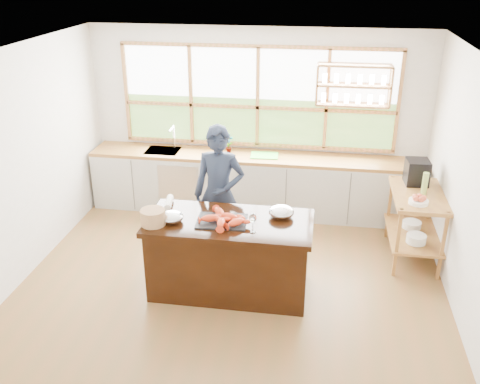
% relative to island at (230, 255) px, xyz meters
% --- Properties ---
extents(ground_plane, '(5.00, 5.00, 0.00)m').
position_rel_island_xyz_m(ground_plane, '(0.00, 0.20, -0.45)').
color(ground_plane, brown).
extents(room_shell, '(5.02, 4.52, 2.71)m').
position_rel_island_xyz_m(room_shell, '(0.02, 0.71, 1.30)').
color(room_shell, silver).
rests_on(room_shell, ground_plane).
extents(back_counter, '(4.90, 0.63, 0.90)m').
position_rel_island_xyz_m(back_counter, '(-0.02, 2.14, 0.00)').
color(back_counter, beige).
rests_on(back_counter, ground_plane).
extents(right_shelf_unit, '(0.62, 1.10, 0.90)m').
position_rel_island_xyz_m(right_shelf_unit, '(2.19, 1.09, 0.15)').
color(right_shelf_unit, '#A7792D').
rests_on(right_shelf_unit, ground_plane).
extents(island, '(1.85, 0.90, 0.90)m').
position_rel_island_xyz_m(island, '(0.00, 0.00, 0.00)').
color(island, black).
rests_on(island, ground_plane).
extents(cook, '(0.64, 0.42, 1.75)m').
position_rel_island_xyz_m(cook, '(-0.26, 0.74, 0.42)').
color(cook, '#1A2133').
rests_on(cook, ground_plane).
extents(potted_plant, '(0.16, 0.11, 0.28)m').
position_rel_island_xyz_m(potted_plant, '(-0.40, 2.20, 0.59)').
color(potted_plant, slate).
rests_on(potted_plant, back_counter).
extents(cutting_board, '(0.42, 0.32, 0.01)m').
position_rel_island_xyz_m(cutting_board, '(0.15, 2.14, 0.45)').
color(cutting_board, '#4FD13D').
rests_on(cutting_board, back_counter).
extents(espresso_machine, '(0.30, 0.32, 0.32)m').
position_rel_island_xyz_m(espresso_machine, '(2.19, 1.41, 0.61)').
color(espresso_machine, black).
rests_on(espresso_machine, right_shelf_unit).
extents(wine_bottle, '(0.08, 0.08, 0.29)m').
position_rel_island_xyz_m(wine_bottle, '(2.24, 1.08, 0.59)').
color(wine_bottle, '#8EAB4E').
rests_on(wine_bottle, right_shelf_unit).
extents(fruit_bowl, '(0.23, 0.23, 0.11)m').
position_rel_island_xyz_m(fruit_bowl, '(2.14, 0.79, 0.49)').
color(fruit_bowl, white).
rests_on(fruit_bowl, right_shelf_unit).
extents(slate_board, '(0.57, 0.43, 0.02)m').
position_rel_island_xyz_m(slate_board, '(-0.08, -0.04, 0.45)').
color(slate_board, black).
rests_on(slate_board, island).
extents(lobster_pile, '(0.52, 0.48, 0.08)m').
position_rel_island_xyz_m(lobster_pile, '(-0.06, -0.07, 0.50)').
color(lobster_pile, '#CE5518').
rests_on(lobster_pile, slate_board).
extents(mixing_bowl_left, '(0.27, 0.27, 0.13)m').
position_rel_island_xyz_m(mixing_bowl_left, '(-0.63, -0.12, 0.50)').
color(mixing_bowl_left, silver).
rests_on(mixing_bowl_left, island).
extents(mixing_bowl_right, '(0.29, 0.29, 0.14)m').
position_rel_island_xyz_m(mixing_bowl_right, '(0.56, 0.19, 0.51)').
color(mixing_bowl_right, silver).
rests_on(mixing_bowl_right, island).
extents(wine_glass, '(0.08, 0.08, 0.22)m').
position_rel_island_xyz_m(wine_glass, '(0.29, -0.23, 0.61)').
color(wine_glass, white).
rests_on(wine_glass, island).
extents(wicker_basket, '(0.27, 0.27, 0.17)m').
position_rel_island_xyz_m(wicker_basket, '(-0.81, -0.21, 0.53)').
color(wicker_basket, '#A9814F').
rests_on(wicker_basket, island).
extents(parchment_roll, '(0.13, 0.31, 0.08)m').
position_rel_island_xyz_m(parchment_roll, '(-0.77, 0.28, 0.49)').
color(parchment_roll, white).
rests_on(parchment_roll, island).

